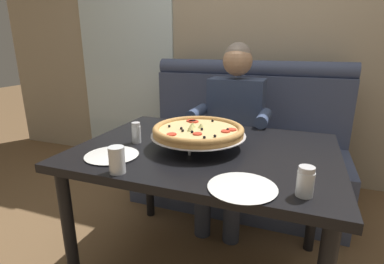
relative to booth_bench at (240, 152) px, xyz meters
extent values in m
cube|color=tan|center=(0.00, 0.57, 1.00)|extent=(6.00, 0.12, 2.80)
cube|color=white|center=(-1.37, 0.50, 1.00)|extent=(1.10, 0.02, 2.80)
cube|color=#424C6B|center=(0.00, -0.13, -0.17)|extent=(1.64, 0.60, 0.46)
cube|color=#424C6B|center=(0.00, 0.26, 0.29)|extent=(1.64, 0.18, 0.65)
cylinder|color=#424C6B|center=(0.00, 0.26, 0.66)|extent=(1.64, 0.14, 0.14)
cube|color=black|center=(0.00, -0.94, 0.34)|extent=(1.28, 0.95, 0.04)
cylinder|color=black|center=(-0.57, -1.35, -0.04)|extent=(0.06, 0.06, 0.72)
cylinder|color=black|center=(-0.57, -0.54, -0.04)|extent=(0.06, 0.06, 0.72)
cylinder|color=black|center=(0.57, -0.54, -0.04)|extent=(0.06, 0.06, 0.72)
cube|color=#2D3342|center=(-0.02, -0.38, 0.14)|extent=(0.34, 0.40, 0.15)
cylinder|color=#2D3342|center=(-0.12, -0.63, -0.17)|extent=(0.11, 0.11, 0.46)
cylinder|color=#2D3342|center=(0.08, -0.63, -0.17)|extent=(0.11, 0.11, 0.46)
cube|color=#38476B|center=(-0.02, -0.16, 0.34)|extent=(0.40, 0.22, 0.56)
cylinder|color=#38476B|center=(-0.25, -0.38, 0.40)|extent=(0.08, 0.28, 0.08)
cylinder|color=#38476B|center=(0.21, -0.38, 0.40)|extent=(0.08, 0.28, 0.08)
sphere|color=tan|center=(-0.02, -0.18, 0.75)|extent=(0.21, 0.21, 0.21)
sphere|color=gray|center=(-0.02, -0.17, 0.78)|extent=(0.19, 0.19, 0.19)
cylinder|color=silver|center=(-0.04, -1.08, 0.39)|extent=(0.01, 0.01, 0.06)
cylinder|color=silver|center=(-0.15, -0.89, 0.39)|extent=(0.01, 0.01, 0.06)
cylinder|color=silver|center=(0.07, -0.89, 0.39)|extent=(0.01, 0.01, 0.06)
torus|color=silver|center=(-0.04, -0.95, 0.42)|extent=(0.26, 0.26, 0.01)
cylinder|color=silver|center=(-0.04, -0.95, 0.42)|extent=(0.48, 0.48, 0.00)
cylinder|color=tan|center=(-0.04, -0.95, 0.43)|extent=(0.46, 0.46, 0.02)
torus|color=tan|center=(-0.04, -0.95, 0.45)|extent=(0.46, 0.46, 0.03)
cylinder|color=#E5C17A|center=(-0.04, -0.95, 0.45)|extent=(0.40, 0.40, 0.01)
cylinder|color=red|center=(-0.01, -1.04, 0.46)|extent=(0.04, 0.04, 0.01)
cylinder|color=red|center=(0.10, -0.95, 0.46)|extent=(0.05, 0.05, 0.01)
cylinder|color=red|center=(0.12, -0.91, 0.46)|extent=(0.05, 0.05, 0.01)
cylinder|color=red|center=(-0.11, -0.83, 0.46)|extent=(0.05, 0.05, 0.01)
cylinder|color=red|center=(-0.13, -0.82, 0.46)|extent=(0.05, 0.05, 0.01)
cylinder|color=red|center=(-0.12, -1.09, 0.46)|extent=(0.05, 0.05, 0.01)
sphere|color=black|center=(0.04, -1.09, 0.46)|extent=(0.01, 0.01, 0.01)
sphere|color=black|center=(-0.05, -1.03, 0.46)|extent=(0.01, 0.01, 0.01)
sphere|color=black|center=(-0.12, -0.99, 0.46)|extent=(0.01, 0.01, 0.01)
sphere|color=black|center=(-0.19, -0.97, 0.46)|extent=(0.01, 0.01, 0.01)
sphere|color=black|center=(-0.02, -0.97, 0.46)|extent=(0.01, 0.01, 0.01)
sphere|color=black|center=(-0.10, -1.02, 0.46)|extent=(0.01, 0.01, 0.01)
sphere|color=black|center=(-0.01, -0.79, 0.46)|extent=(0.01, 0.01, 0.01)
sphere|color=black|center=(0.08, -1.05, 0.46)|extent=(0.01, 0.01, 0.01)
sphere|color=black|center=(0.10, -0.93, 0.46)|extent=(0.01, 0.01, 0.01)
sphere|color=black|center=(-0.11, -0.83, 0.46)|extent=(0.01, 0.01, 0.01)
cone|color=#CCC675|center=(-0.06, -1.00, 0.47)|extent=(0.04, 0.04, 0.02)
cone|color=#CCC675|center=(-0.08, -0.93, 0.47)|extent=(0.04, 0.04, 0.02)
cone|color=#CCC675|center=(-0.07, -0.96, 0.47)|extent=(0.04, 0.04, 0.02)
cone|color=#CCC675|center=(-0.03, -0.93, 0.47)|extent=(0.04, 0.04, 0.02)
cylinder|color=white|center=(-0.37, -1.00, 0.40)|extent=(0.05, 0.05, 0.09)
cylinder|color=#4C6633|center=(-0.37, -1.00, 0.38)|extent=(0.04, 0.04, 0.05)
cylinder|color=silver|center=(-0.37, -1.00, 0.46)|extent=(0.04, 0.04, 0.02)
cylinder|color=white|center=(0.47, -1.30, 0.40)|extent=(0.06, 0.06, 0.09)
cylinder|color=#A82D19|center=(0.47, -1.30, 0.39)|extent=(0.05, 0.05, 0.06)
cylinder|color=silver|center=(0.47, -1.30, 0.46)|extent=(0.05, 0.05, 0.02)
cylinder|color=white|center=(0.26, -1.32, 0.36)|extent=(0.18, 0.18, 0.01)
cone|color=white|center=(0.26, -1.32, 0.37)|extent=(0.26, 0.26, 0.01)
cylinder|color=white|center=(-0.38, -1.22, 0.36)|extent=(0.18, 0.18, 0.01)
cone|color=white|center=(-0.38, -1.22, 0.37)|extent=(0.25, 0.25, 0.01)
cylinder|color=silver|center=(-0.24, -1.36, 0.41)|extent=(0.07, 0.07, 0.11)
cylinder|color=gold|center=(-0.24, -1.36, 0.40)|extent=(0.06, 0.06, 0.08)
cylinder|color=black|center=(-1.49, 1.03, -0.18)|extent=(0.02, 0.02, 0.44)
cylinder|color=black|center=(-1.27, 0.90, -0.18)|extent=(0.02, 0.02, 0.44)
cylinder|color=black|center=(-1.35, 1.26, -0.18)|extent=(0.02, 0.02, 0.44)
cylinder|color=black|center=(-1.13, 1.12, -0.18)|extent=(0.02, 0.02, 0.44)
cylinder|color=black|center=(-1.31, 1.08, 0.05)|extent=(0.40, 0.40, 0.02)
cube|color=black|center=(-1.23, 1.21, 0.25)|extent=(0.29, 0.19, 0.42)
camera|label=1|loc=(0.43, -2.29, 0.87)|focal=27.49mm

